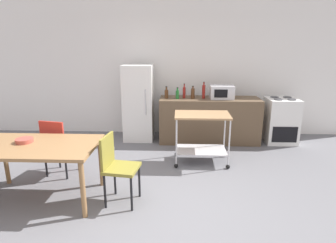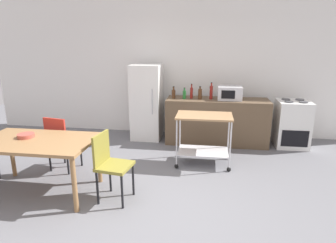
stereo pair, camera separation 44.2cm
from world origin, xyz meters
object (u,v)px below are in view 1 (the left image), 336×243
kitchen_cart (202,130)px  bottle_soda (184,92)px  chair_olive (117,164)px  chair_red (58,143)px  bottle_vinegar (177,94)px  stove_oven (281,120)px  bottle_soy_sauce (204,91)px  bottle_hot_sauce (193,93)px  bottle_sparkling_water (166,94)px  refrigerator (139,103)px  microwave (222,92)px  fruit_bowl (24,140)px  dining_table (37,151)px

kitchen_cart → bottle_soda: size_ratio=3.15×
chair_olive → chair_red: bearing=63.7°
bottle_vinegar → kitchen_cart: bearing=-67.8°
stove_oven → bottle_soy_sauce: (-1.58, -0.02, 0.59)m
kitchen_cart → bottle_hot_sauce: size_ratio=3.58×
kitchen_cart → bottle_sparkling_water: bearing=120.7°
refrigerator → bottle_soy_sauce: refrigerator is taller
kitchen_cart → microwave: (0.46, 1.09, 0.46)m
chair_olive → bottle_soy_sauce: bottle_soy_sauce is taller
bottle_soda → chair_olive: bearing=-109.7°
kitchen_cart → bottle_vinegar: 1.19m
refrigerator → bottle_sparkling_water: (0.58, -0.12, 0.22)m
fruit_bowl → bottle_vinegar: bearing=48.8°
bottle_vinegar → bottle_hot_sauce: bottle_hot_sauce is taller
microwave → fruit_bowl: 3.63m
refrigerator → bottle_soda: bearing=-5.1°
bottle_soy_sauce → bottle_soda: bearing=177.7°
bottle_soy_sauce → chair_red: bearing=-143.9°
dining_table → refrigerator: (0.95, 2.47, 0.10)m
kitchen_cart → fruit_bowl: kitchen_cart is taller
bottle_sparkling_water → fruit_bowl: bearing=-127.2°
dining_table → bottle_vinegar: size_ratio=6.57×
kitchen_cart → bottle_sparkling_water: size_ratio=3.79×
kitchen_cart → bottle_vinegar: (-0.42, 1.03, 0.42)m
chair_red → stove_oven: size_ratio=0.97×
chair_red → microwave: size_ratio=1.93×
chair_olive → stove_oven: stove_oven is taller
bottle_soda → microwave: 0.75m
refrigerator → microwave: refrigerator is taller
chair_olive → bottle_hot_sauce: bearing=-15.4°
refrigerator → fruit_bowl: refrigerator is taller
chair_red → bottle_vinegar: size_ratio=3.90×
bottle_vinegar → bottle_soy_sauce: bottle_soy_sauce is taller
kitchen_cart → bottle_soy_sauce: (0.10, 1.10, 0.47)m
bottle_sparkling_water → bottle_vinegar: bearing=-12.3°
kitchen_cart → bottle_soda: (-0.29, 1.12, 0.44)m
refrigerator → bottle_sparkling_water: refrigerator is taller
bottle_vinegar → microwave: (0.88, 0.06, 0.04)m
dining_table → bottle_vinegar: (1.75, 2.29, 0.32)m
stove_oven → microwave: (-1.22, -0.03, 0.58)m
kitchen_cart → bottle_soy_sauce: size_ratio=2.76×
refrigerator → bottle_soy_sauce: size_ratio=4.71×
bottle_vinegar → microwave: 0.88m
chair_olive → bottle_soda: size_ratio=3.08×
chair_olive → stove_oven: 3.73m
bottle_sparkling_water → chair_red: bearing=-133.3°
dining_table → kitchen_cart: bearing=30.3°
dining_table → chair_olive: chair_olive is taller
chair_red → bottle_vinegar: bottle_vinegar is taller
fruit_bowl → stove_oven: bearing=29.7°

